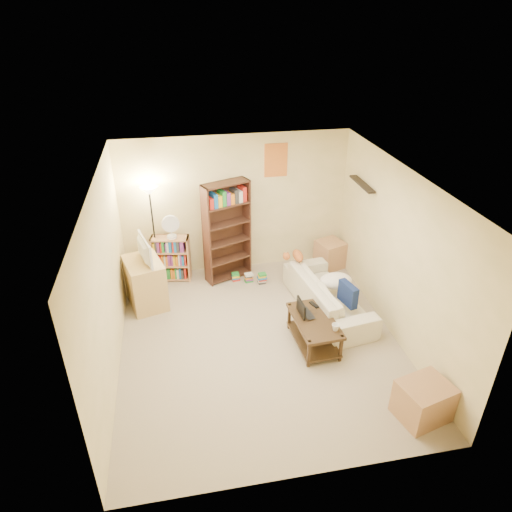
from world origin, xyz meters
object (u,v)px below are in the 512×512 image
object	(u,v)px
end_cabinet	(423,401)
tabby_cat	(296,256)
tall_bookshelf	(227,230)
short_bookshelf	(171,258)
tv_stand	(145,283)
sofa	(328,295)
laptop	(310,313)
desk_fan	(171,226)
television	(141,251)
coffee_table	(314,328)
floor_lamp	(151,207)
side_table	(330,254)
mug	(336,327)

from	to	relation	value
end_cabinet	tabby_cat	bearing A→B (deg)	104.37
tall_bookshelf	short_bookshelf	bearing A→B (deg)	151.00
tall_bookshelf	tv_stand	bearing A→B (deg)	-179.25
sofa	end_cabinet	bearing A→B (deg)	-178.04
laptop	desk_fan	world-z (taller)	desk_fan
desk_fan	tv_stand	bearing A→B (deg)	-125.68
television	desk_fan	bearing A→B (deg)	-51.62
coffee_table	floor_lamp	xyz separation A→B (m)	(-2.21, 2.25, 1.12)
tabby_cat	desk_fan	distance (m)	2.18
floor_lamp	sofa	bearing A→B (deg)	-28.75
coffee_table	floor_lamp	world-z (taller)	floor_lamp
tabby_cat	floor_lamp	distance (m)	2.56
coffee_table	television	bearing A→B (deg)	144.81
television	short_bookshelf	bearing A→B (deg)	-47.32
sofa	side_table	xyz separation A→B (m)	(0.48, 1.33, -0.03)
sofa	tall_bookshelf	distance (m)	2.05
mug	side_table	distance (m)	2.52
short_bookshelf	desk_fan	bearing A→B (deg)	-32.95
television	tabby_cat	bearing A→B (deg)	-105.88
tabby_cat	side_table	bearing A→B (deg)	36.17
tabby_cat	tall_bookshelf	size ratio (longest dim) A/B	0.25
side_table	floor_lamp	bearing A→B (deg)	177.40
tabby_cat	floor_lamp	bearing A→B (deg)	161.87
sofa	desk_fan	bearing A→B (deg)	51.77
tall_bookshelf	short_bookshelf	world-z (taller)	tall_bookshelf
sofa	short_bookshelf	distance (m)	2.82
short_bookshelf	television	bearing A→B (deg)	-111.56
tv_stand	mug	bearing A→B (deg)	-50.29
side_table	tall_bookshelf	bearing A→B (deg)	-178.98
tall_bookshelf	mug	bearing A→B (deg)	-85.10
tall_bookshelf	floor_lamp	size ratio (longest dim) A/B	1.03
tabby_cat	tall_bookshelf	xyz separation A→B (m)	(-1.08, 0.58, 0.31)
sofa	tv_stand	bearing A→B (deg)	67.93
mug	desk_fan	distance (m)	3.29
side_table	short_bookshelf	bearing A→B (deg)	178.12
tabby_cat	sofa	bearing A→B (deg)	-63.18
mug	tabby_cat	bearing A→B (deg)	92.92
coffee_table	mug	world-z (taller)	mug
tv_stand	sofa	bearing A→B (deg)	-29.80
sofa	mug	bearing A→B (deg)	157.70
short_bookshelf	end_cabinet	size ratio (longest dim) A/B	1.44
mug	end_cabinet	distance (m)	1.43
short_bookshelf	floor_lamp	xyz separation A→B (m)	(-0.25, 0.05, 0.99)
tall_bookshelf	end_cabinet	world-z (taller)	tall_bookshelf
tabby_cat	short_bookshelf	xyz separation A→B (m)	(-2.08, 0.71, -0.23)
sofa	tv_stand	distance (m)	2.96
television	floor_lamp	xyz separation A→B (m)	(0.19, 0.76, 0.40)
mug	floor_lamp	size ratio (longest dim) A/B	0.08
television	laptop	bearing A→B (deg)	-135.61
tabby_cat	coffee_table	world-z (taller)	tabby_cat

